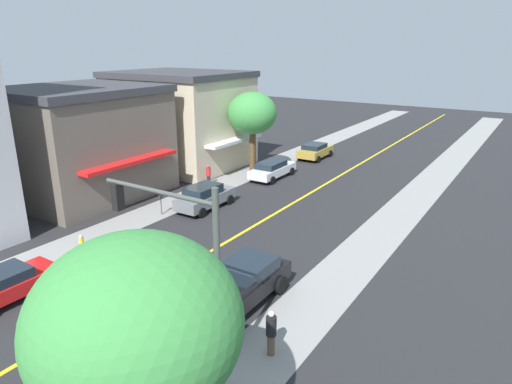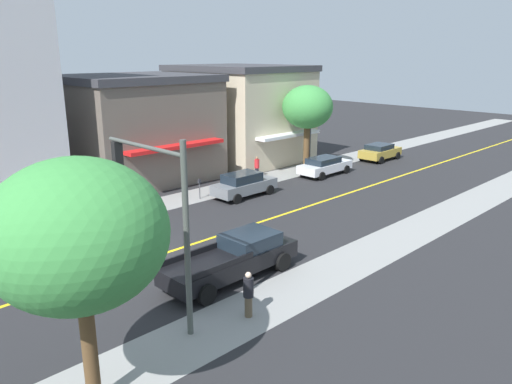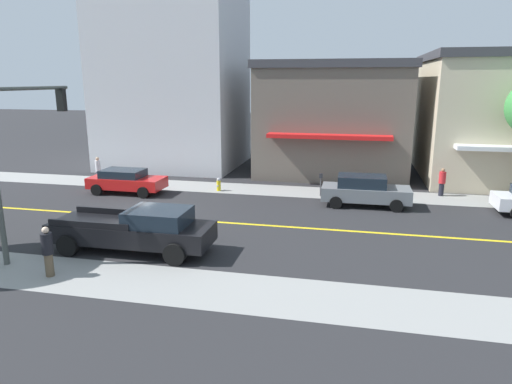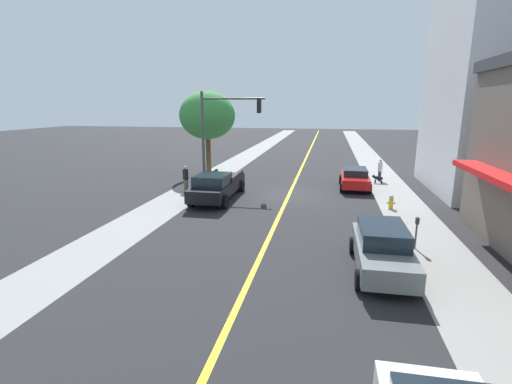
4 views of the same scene
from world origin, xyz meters
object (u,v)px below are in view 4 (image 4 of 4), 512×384
object	(u,v)px
traffic_light_mast	(221,125)
grey_sedan_left_curb	(382,248)
fire_hydrant	(391,202)
pedestrian_white_shirt	(380,169)
pedestrian_black_shirt	(186,178)
small_dog	(378,178)
street_tree_right_corner	(207,116)
black_pickup_truck	(217,185)
parking_meter	(417,228)
red_sedan_left_curb	(355,178)

from	to	relation	value
traffic_light_mast	grey_sedan_left_curb	size ratio (longest dim) A/B	1.46
fire_hydrant	grey_sedan_left_curb	distance (m)	8.47
pedestrian_white_shirt	grey_sedan_left_curb	bearing A→B (deg)	-43.98
pedestrian_black_shirt	small_dog	size ratio (longest dim) A/B	2.16
grey_sedan_left_curb	street_tree_right_corner	bearing A→B (deg)	-145.00
street_tree_right_corner	black_pickup_truck	xyz separation A→B (m)	(-3.12, 7.85, -3.92)
parking_meter	pedestrian_white_shirt	size ratio (longest dim) A/B	0.78
grey_sedan_left_curb	black_pickup_truck	distance (m)	11.98
red_sedan_left_curb	grey_sedan_left_curb	xyz separation A→B (m)	(-0.10, 13.33, 0.09)
red_sedan_left_curb	grey_sedan_left_curb	size ratio (longest dim) A/B	0.96
red_sedan_left_curb	traffic_light_mast	bearing A→B (deg)	-84.03
grey_sedan_left_curb	pedestrian_black_shirt	xyz separation A→B (m)	(11.22, -10.27, 0.08)
black_pickup_truck	red_sedan_left_curb	bearing A→B (deg)	119.82
parking_meter	traffic_light_mast	xyz separation A→B (m)	(10.95, -10.04, 3.45)
parking_meter	grey_sedan_left_curb	xyz separation A→B (m)	(1.61, 2.37, -0.03)
fire_hydrant	small_dog	size ratio (longest dim) A/B	0.98
traffic_light_mast	small_dog	bearing A→B (deg)	15.04
pedestrian_black_shirt	street_tree_right_corner	bearing A→B (deg)	84.73
red_sedan_left_curb	black_pickup_truck	world-z (taller)	black_pickup_truck
traffic_light_mast	grey_sedan_left_curb	distance (m)	15.92
grey_sedan_left_curb	small_dog	world-z (taller)	grey_sedan_left_curb
grey_sedan_left_curb	black_pickup_truck	xyz separation A→B (m)	(8.48, -8.46, 0.05)
street_tree_right_corner	traffic_light_mast	xyz separation A→B (m)	(-2.26, 3.90, -0.48)
red_sedan_left_curb	pedestrian_black_shirt	distance (m)	11.54
traffic_light_mast	grey_sedan_left_curb	world-z (taller)	traffic_light_mast
fire_hydrant	parking_meter	xyz separation A→B (m)	(-0.04, 5.95, 0.47)
street_tree_right_corner	pedestrian_white_shirt	distance (m)	14.09
street_tree_right_corner	traffic_light_mast	bearing A→B (deg)	120.06
pedestrian_black_shirt	pedestrian_white_shirt	bearing A→B (deg)	15.79
parking_meter	fire_hydrant	bearing A→B (deg)	-89.62
parking_meter	pedestrian_white_shirt	bearing A→B (deg)	-91.33
black_pickup_truck	pedestrian_white_shirt	distance (m)	13.04
red_sedan_left_curb	pedestrian_black_shirt	xyz separation A→B (m)	(11.12, 3.06, 0.16)
street_tree_right_corner	pedestrian_black_shirt	xyz separation A→B (m)	(-0.38, 6.05, -3.89)
street_tree_right_corner	small_dog	size ratio (longest dim) A/B	8.46
black_pickup_truck	fire_hydrant	bearing A→B (deg)	88.84
traffic_light_mast	black_pickup_truck	xyz separation A→B (m)	(-0.86, 3.95, -3.44)
parking_meter	pedestrian_black_shirt	distance (m)	15.06
small_dog	pedestrian_white_shirt	bearing A→B (deg)	-82.69
grey_sedan_left_curb	black_pickup_truck	size ratio (longest dim) A/B	0.72
grey_sedan_left_curb	pedestrian_white_shirt	size ratio (longest dim) A/B	2.70
street_tree_right_corner	parking_meter	bearing A→B (deg)	133.46
fire_hydrant	grey_sedan_left_curb	size ratio (longest dim) A/B	0.17
pedestrian_black_shirt	grey_sedan_left_curb	bearing A→B (deg)	-51.36
parking_meter	grey_sedan_left_curb	distance (m)	2.87
pedestrian_white_shirt	small_dog	xyz separation A→B (m)	(0.25, 0.94, -0.49)
grey_sedan_left_curb	pedestrian_white_shirt	distance (m)	16.43
black_pickup_truck	small_dog	size ratio (longest dim) A/B	7.79
traffic_light_mast	pedestrian_white_shirt	xyz separation A→B (m)	(-11.28, -3.90, -3.43)
red_sedan_left_curb	street_tree_right_corner	bearing A→B (deg)	-104.24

